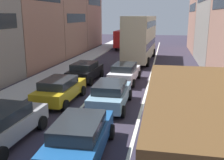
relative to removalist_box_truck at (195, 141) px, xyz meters
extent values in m
cube|color=#B2B2B2|center=(-10.40, 15.35, -1.90)|extent=(2.60, 64.00, 0.14)
cube|color=silver|center=(-5.40, 15.35, -1.97)|extent=(0.16, 60.00, 0.01)
cube|color=silver|center=(-2.00, 15.35, -1.97)|extent=(0.16, 60.00, 0.01)
cube|color=#936B5B|center=(-15.70, 17.35, 4.35)|extent=(7.00, 8.70, 12.64)
cube|color=#936B5B|center=(-15.70, 26.15, 2.39)|extent=(7.00, 8.70, 8.72)
cube|color=black|center=(-12.18, 26.15, 2.83)|extent=(0.02, 7.04, 1.10)
cube|color=#936B5B|center=(-15.70, 34.95, 4.60)|extent=(7.00, 8.70, 13.14)
cube|color=black|center=(-12.18, 34.95, 5.25)|extent=(0.02, 7.04, 1.10)
cube|color=#936B5B|center=(6.20, 33.85, 3.68)|extent=(7.00, 10.90, 11.31)
cube|color=black|center=(2.69, 33.85, 4.25)|extent=(0.02, 8.80, 1.10)
cube|color=navy|center=(-0.04, 2.88, -0.54)|extent=(2.44, 2.44, 1.90)
cube|color=black|center=(-0.06, 4.09, -0.16)|extent=(2.02, 0.06, 0.70)
cube|color=#51381E|center=(0.02, -0.88, 0.21)|extent=(2.48, 5.47, 2.80)
cube|color=white|center=(-1.20, -0.89, 0.49)|extent=(0.09, 4.48, 0.90)
cylinder|color=black|center=(-1.24, 2.95, -1.49)|extent=(0.31, 0.96, 0.96)
cylinder|color=black|center=(1.16, 2.98, -1.49)|extent=(0.31, 0.96, 0.96)
cube|color=#194C8C|center=(-3.78, 1.99, -1.30)|extent=(2.01, 4.39, 0.70)
cube|color=#1E2328|center=(-3.77, 1.79, -0.74)|extent=(1.70, 2.48, 0.52)
cylinder|color=black|center=(-4.77, 3.40, -1.65)|extent=(0.25, 0.65, 0.64)
cylinder|color=black|center=(-2.93, 3.49, -1.65)|extent=(0.25, 0.65, 0.64)
cube|color=gray|center=(-7.22, 2.35, -1.30)|extent=(1.98, 4.37, 0.70)
cylinder|color=black|center=(-8.08, 3.85, -1.65)|extent=(0.25, 0.65, 0.64)
cylinder|color=black|center=(-6.24, 3.77, -1.65)|extent=(0.25, 0.65, 0.64)
cylinder|color=black|center=(-6.36, 0.85, -1.65)|extent=(0.25, 0.65, 0.64)
cube|color=#759EB7|center=(-3.77, 7.35, -1.30)|extent=(1.87, 4.33, 0.70)
cube|color=#1E2328|center=(-3.77, 7.15, -0.74)|extent=(1.62, 2.43, 0.52)
cylinder|color=black|center=(-4.72, 8.80, -1.65)|extent=(0.23, 0.64, 0.64)
cylinder|color=black|center=(-2.88, 8.83, -1.65)|extent=(0.23, 0.64, 0.64)
cylinder|color=black|center=(-4.67, 5.88, -1.65)|extent=(0.23, 0.64, 0.64)
cylinder|color=black|center=(-2.83, 5.91, -1.65)|extent=(0.23, 0.64, 0.64)
cube|color=#B29319|center=(-6.96, 7.67, -1.30)|extent=(1.90, 4.34, 0.70)
cube|color=#1E2328|center=(-6.97, 7.47, -0.74)|extent=(1.64, 2.44, 0.52)
cylinder|color=black|center=(-7.85, 9.16, -1.65)|extent=(0.23, 0.64, 0.64)
cylinder|color=black|center=(-6.01, 9.11, -1.65)|extent=(0.23, 0.64, 0.64)
cylinder|color=black|center=(-7.91, 6.23, -1.65)|extent=(0.23, 0.64, 0.64)
cylinder|color=black|center=(-6.07, 6.19, -1.65)|extent=(0.23, 0.64, 0.64)
cube|color=silver|center=(-3.88, 13.16, -1.30)|extent=(1.98, 4.37, 0.70)
cube|color=#1E2328|center=(-3.88, 12.96, -0.74)|extent=(1.68, 2.47, 0.52)
cylinder|color=black|center=(-4.73, 14.66, -1.65)|extent=(0.25, 0.65, 0.64)
cylinder|color=black|center=(-2.89, 14.59, -1.65)|extent=(0.25, 0.65, 0.64)
cylinder|color=black|center=(-4.86, 11.74, -1.65)|extent=(0.25, 0.65, 0.64)
cylinder|color=black|center=(-3.02, 11.67, -1.65)|extent=(0.25, 0.65, 0.64)
cube|color=black|center=(-7.06, 13.05, -1.30)|extent=(1.97, 4.37, 0.70)
cube|color=#1E2328|center=(-7.07, 12.85, -0.74)|extent=(1.68, 2.47, 0.52)
cylinder|color=black|center=(-7.93, 14.55, -1.65)|extent=(0.24, 0.65, 0.64)
cylinder|color=black|center=(-6.09, 14.48, -1.65)|extent=(0.24, 0.65, 0.64)
cylinder|color=black|center=(-8.04, 11.63, -1.65)|extent=(0.24, 0.65, 0.64)
cylinder|color=black|center=(-6.20, 11.56, -1.65)|extent=(0.24, 0.65, 0.64)
cube|color=beige|center=(-0.50, 6.82, -1.30)|extent=(1.80, 4.30, 0.70)
cube|color=#1E2328|center=(-0.50, 6.62, -0.74)|extent=(1.58, 2.41, 0.52)
cylinder|color=black|center=(-1.42, 8.28, -1.65)|extent=(0.22, 0.64, 0.64)
cylinder|color=black|center=(0.42, 8.28, -1.65)|extent=(0.22, 0.64, 0.64)
cylinder|color=black|center=(-1.42, 5.36, -1.65)|extent=(0.22, 0.64, 0.64)
cylinder|color=black|center=(0.42, 5.36, -1.65)|extent=(0.22, 0.64, 0.64)
cube|color=#BFB793|center=(-3.67, 23.07, -0.27)|extent=(2.92, 10.59, 2.40)
cube|color=black|center=(-3.67, 23.07, 0.09)|extent=(2.93, 9.96, 0.70)
cube|color=#BFB793|center=(-3.67, 23.07, 2.01)|extent=(2.92, 10.59, 2.16)
cube|color=black|center=(-3.67, 23.07, 2.25)|extent=(2.93, 9.96, 0.64)
cylinder|color=black|center=(-4.76, 26.90, -1.47)|extent=(0.34, 1.01, 1.00)
cylinder|color=black|center=(-2.26, 26.79, -1.47)|extent=(0.34, 1.01, 1.00)
cylinder|color=black|center=(-5.04, 19.97, -1.47)|extent=(0.34, 1.01, 1.00)
cylinder|color=black|center=(-2.55, 19.87, -1.47)|extent=(0.34, 1.01, 1.00)
cube|color=#B21919|center=(-6.99, 35.82, -0.27)|extent=(2.73, 10.55, 2.40)
cube|color=black|center=(-6.99, 35.82, 0.09)|extent=(2.75, 9.92, 0.70)
cylinder|color=black|center=(-8.15, 39.63, -1.47)|extent=(0.32, 1.01, 1.00)
cylinder|color=black|center=(-5.65, 39.57, -1.47)|extent=(0.32, 1.01, 1.00)
cylinder|color=black|center=(-8.31, 32.70, -1.47)|extent=(0.32, 1.01, 1.00)
cylinder|color=black|center=(-5.81, 32.64, -1.47)|extent=(0.32, 1.01, 1.00)
camera|label=1|loc=(-0.87, -6.34, 3.13)|focal=41.29mm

